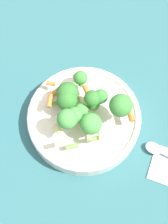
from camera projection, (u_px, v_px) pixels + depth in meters
The scene contains 4 objects.
ground_plane at pixel (84, 122), 0.70m from camera, with size 3.00×3.00×0.00m, color #2D6066.
bowl at pixel (84, 118), 0.68m from camera, with size 0.25×0.25×0.04m.
pasta_salad at pixel (84, 105), 0.63m from camera, with size 0.17×0.20×0.08m.
spoon at pixel (167, 155), 0.66m from camera, with size 0.05×0.16×0.01m.
Camera 1 is at (-0.21, -0.18, 0.65)m, focal length 50.00 mm.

